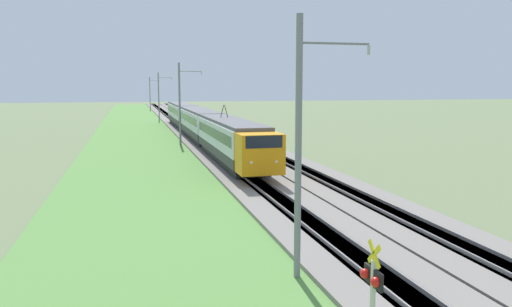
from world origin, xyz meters
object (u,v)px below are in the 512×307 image
at_px(catenary_mast_mid, 180,103).
at_px(catenary_mast_far, 159,96).
at_px(passenger_train, 199,122).
at_px(catenary_mast_distant, 150,93).
at_px(catenary_mast_near, 300,147).

bearing_deg(catenary_mast_mid, catenary_mast_far, -0.00).
relative_size(passenger_train, catenary_mast_distant, 6.63).
relative_size(catenary_mast_near, catenary_mast_mid, 0.98).
height_order(catenary_mast_far, catenary_mast_distant, catenary_mast_far).
distance_m(catenary_mast_near, catenary_mast_far, 78.55).
relative_size(catenary_mast_near, catenary_mast_distant, 1.00).
distance_m(catenary_mast_mid, catenary_mast_distant, 78.55).
bearing_deg(catenary_mast_near, catenary_mast_mid, 0.00).
distance_m(passenger_train, catenary_mast_far, 35.49).
relative_size(passenger_train, catenary_mast_near, 6.66).
bearing_deg(catenary_mast_far, catenary_mast_near, -180.00).
bearing_deg(catenary_mast_distant, catenary_mast_near, -180.00).
distance_m(catenary_mast_far, catenary_mast_distant, 39.28).
distance_m(catenary_mast_near, catenary_mast_distant, 117.83).
height_order(passenger_train, catenary_mast_near, catenary_mast_near).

